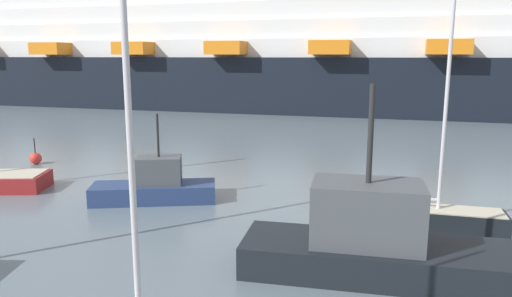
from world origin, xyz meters
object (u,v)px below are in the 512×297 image
Objects in this scene: fishing_boat_2 at (155,186)px; channel_buoy_0 at (36,158)px; fishing_boat_0 at (375,243)px; sailboat_0 at (425,214)px; cruise_ship at (247,55)px.

fishing_boat_2 is 10.87m from channel_buoy_0.
channel_buoy_0 is at bearing -29.31° from fishing_boat_0.
fishing_boat_2 is at bearing 177.58° from sailboat_0.
fishing_boat_0 reaches higher than channel_buoy_0.
sailboat_0 is 21.23m from channel_buoy_0.
channel_buoy_0 is (-20.51, 5.48, -0.17)m from sailboat_0.
fishing_boat_2 reaches higher than channel_buoy_0.
sailboat_0 is 6.37× the size of channel_buoy_0.
fishing_boat_0 is at bearing -111.66° from sailboat_0.
fishing_boat_2 is at bearing -26.64° from channel_buoy_0.
cruise_ship is at bearing 79.73° from fishing_boat_2.
fishing_boat_2 is (-8.99, 4.96, -0.29)m from fishing_boat_0.
fishing_boat_0 is 10.28m from fishing_boat_2.
channel_buoy_0 is at bearing 134.29° from fishing_boat_2.
fishing_boat_2 is 0.05× the size of cruise_ship.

